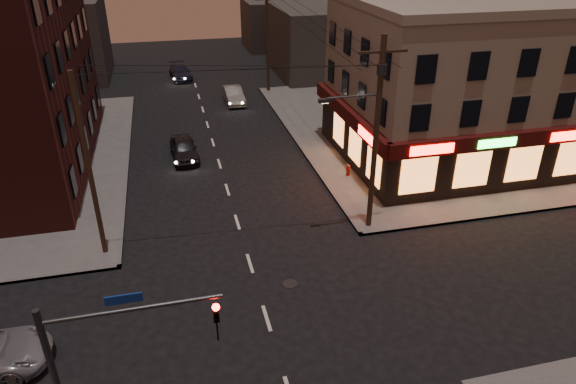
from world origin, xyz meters
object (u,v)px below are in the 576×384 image
object	(u,v)px
sedan_mid	(233,95)
fire_hydrant	(348,170)
sedan_near	(184,149)
sedan_far	(180,72)

from	to	relation	value
sedan_mid	fire_hydrant	size ratio (longest dim) A/B	5.82
sedan_mid	fire_hydrant	bearing A→B (deg)	-76.39
sedan_near	sedan_far	world-z (taller)	sedan_near
sedan_mid	fire_hydrant	world-z (taller)	sedan_mid
sedan_far	fire_hydrant	world-z (taller)	sedan_far
sedan_near	sedan_mid	bearing A→B (deg)	62.93
sedan_near	sedan_far	xyz separation A→B (m)	(0.96, 21.37, -0.03)
sedan_near	fire_hydrant	size ratio (longest dim) A/B	5.70
sedan_far	fire_hydrant	bearing A→B (deg)	-77.22
sedan_mid	sedan_far	world-z (taller)	sedan_mid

